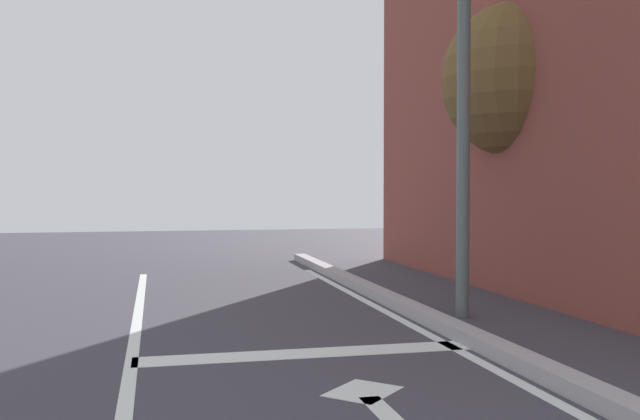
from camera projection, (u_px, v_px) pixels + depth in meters
name	position (u px, v px, depth m)	size (l,w,h in m)	color
stop_bar	(306.00, 353.00, 6.77)	(3.23, 0.40, 0.01)	silver
lane_arrow_head	(363.00, 391.00, 5.50)	(0.56, 0.44, 0.01)	silver
traffic_signal_mast	(386.00, 31.00, 8.43)	(3.83, 0.34, 4.87)	#576562
roadside_tree	(520.00, 82.00, 10.77)	(2.40, 2.40, 4.43)	#523727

